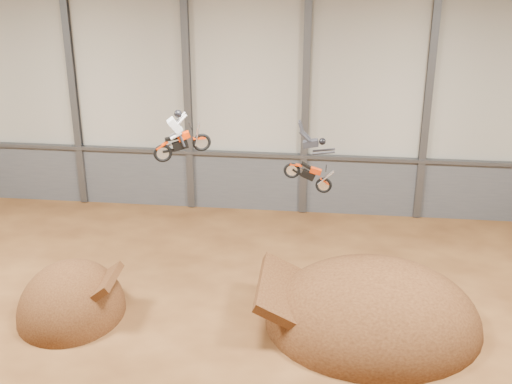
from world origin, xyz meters
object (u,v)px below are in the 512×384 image
Objects in this scene: takeoff_ramp at (72,313)px; fmx_rider_b at (305,157)px; landing_ramp at (372,325)px; fmx_rider_a at (184,131)px.

fmx_rider_b is at bearing 8.58° from takeoff_ramp.
fmx_rider_b reaches higher than takeoff_ramp.
fmx_rider_b is at bearing 162.94° from landing_ramp.
fmx_rider_a reaches higher than landing_ramp.
landing_ramp is at bearing 2.37° from takeoff_ramp.
landing_ramp is at bearing -20.93° from fmx_rider_a.
takeoff_ramp is 0.58× the size of landing_ramp.
fmx_rider_b is at bearing -10.75° from fmx_rider_a.
fmx_rider_b is (4.98, 0.73, -1.21)m from fmx_rider_a.
fmx_rider_b is (-3.24, 1.00, 7.44)m from landing_ramp.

